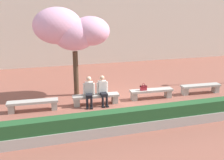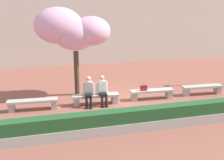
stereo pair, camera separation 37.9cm
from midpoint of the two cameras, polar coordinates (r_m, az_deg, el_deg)
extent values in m
plane|color=#8E5142|center=(11.98, 1.81, -4.66)|extent=(100.00, 100.00, 0.00)
cube|color=#ADA89E|center=(11.31, -17.79, -4.56)|extent=(2.06, 0.53, 0.10)
cube|color=#ADA89E|center=(11.49, -21.95, -5.84)|extent=(0.26, 0.35, 0.35)
cube|color=#ADA89E|center=(11.34, -13.40, -5.37)|extent=(0.26, 0.35, 0.35)
cube|color=#ADA89E|center=(11.52, -4.47, -3.44)|extent=(2.06, 0.53, 0.10)
cube|color=#ADA89E|center=(11.50, -8.65, -4.80)|extent=(0.26, 0.35, 0.35)
cube|color=#ADA89E|center=(11.75, -0.34, -4.17)|extent=(0.26, 0.35, 0.35)
cube|color=#ADA89E|center=(12.32, 7.71, -2.26)|extent=(2.06, 0.53, 0.10)
cube|color=#ADA89E|center=(12.12, 3.91, -3.58)|extent=(0.26, 0.35, 0.35)
cube|color=#ADA89E|center=(12.71, 11.26, -2.93)|extent=(0.26, 0.35, 0.35)
cube|color=#ADA89E|center=(13.59, 17.99, -1.18)|extent=(2.06, 0.53, 0.10)
cube|color=#ADA89E|center=(13.24, 14.76, -2.38)|extent=(0.26, 0.35, 0.35)
cube|color=#ADA89E|center=(14.11, 20.87, -1.80)|extent=(0.26, 0.35, 0.35)
cube|color=black|center=(11.20, -6.37, -6.08)|extent=(0.14, 0.24, 0.06)
cylinder|color=black|center=(11.18, -6.40, -4.97)|extent=(0.10, 0.10, 0.42)
cube|color=black|center=(11.20, -5.45, -6.06)|extent=(0.14, 0.24, 0.06)
cylinder|color=black|center=(11.18, -5.47, -4.95)|extent=(0.10, 0.10, 0.42)
cube|color=black|center=(11.26, -5.96, -3.35)|extent=(0.35, 0.45, 0.12)
cube|color=silver|center=(11.38, -5.99, -1.70)|extent=(0.38, 0.28, 0.54)
sphere|color=beige|center=(11.27, -6.05, 0.26)|extent=(0.21, 0.21, 0.21)
cylinder|color=silver|center=(11.38, -7.04, -1.95)|extent=(0.09, 0.09, 0.50)
cylinder|color=silver|center=(11.37, -4.93, -1.90)|extent=(0.09, 0.09, 0.50)
cube|color=black|center=(11.31, -2.90, -5.79)|extent=(0.11, 0.22, 0.06)
cylinder|color=black|center=(11.29, -2.99, -4.69)|extent=(0.10, 0.10, 0.42)
cube|color=black|center=(11.35, -2.02, -5.69)|extent=(0.11, 0.22, 0.06)
cylinder|color=black|center=(11.33, -2.11, -4.60)|extent=(0.10, 0.10, 0.42)
cube|color=black|center=(11.38, -2.81, -3.07)|extent=(0.29, 0.41, 0.12)
cube|color=silver|center=(11.50, -3.12, -1.46)|extent=(0.35, 0.23, 0.54)
sphere|color=tan|center=(11.39, -3.15, 0.49)|extent=(0.21, 0.21, 0.21)
cylinder|color=silver|center=(11.44, -4.11, -1.77)|extent=(0.09, 0.09, 0.50)
cylinder|color=silver|center=(11.55, -2.08, -1.58)|extent=(0.09, 0.09, 0.50)
cube|color=#A3232D|center=(12.09, 5.96, -1.75)|extent=(0.30, 0.14, 0.22)
cube|color=maroon|center=(12.06, 5.98, -1.35)|extent=(0.30, 0.15, 0.04)
torus|color=maroon|center=(12.04, 5.98, -1.03)|extent=(0.14, 0.02, 0.14)
cylinder|color=#473323|center=(12.68, -8.71, 1.37)|extent=(0.24, 0.24, 2.14)
ellipsoid|color=#EAA8C6|center=(12.35, -9.07, 9.82)|extent=(1.99, 1.87, 1.49)
ellipsoid|color=#EAA8C6|center=(12.33, -12.66, 11.46)|extent=(2.20, 1.88, 1.65)
ellipsoid|color=#EAA8C6|center=(12.39, -5.63, 10.58)|extent=(1.80, 1.87, 1.35)
cube|color=#ADA89E|center=(9.48, 7.29, -9.32)|extent=(14.80, 0.50, 0.36)
cube|color=#235128|center=(9.32, 7.37, -7.09)|extent=(14.70, 0.44, 0.44)
camera|label=1|loc=(0.19, -90.93, -0.26)|focal=42.00mm
camera|label=2|loc=(0.19, 89.07, 0.26)|focal=42.00mm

